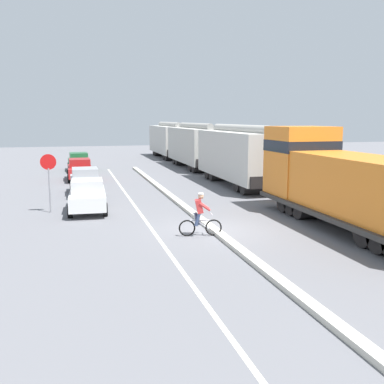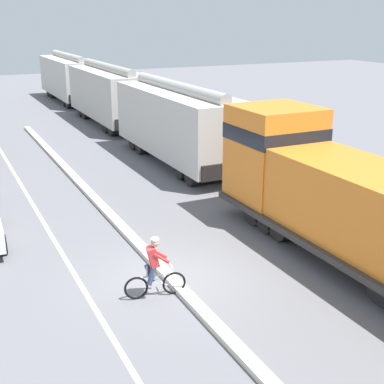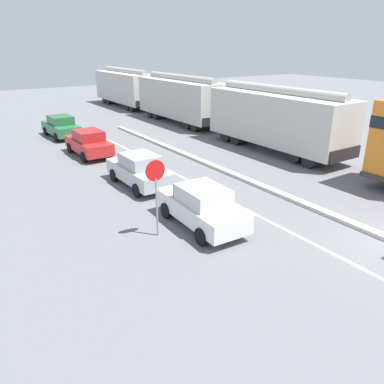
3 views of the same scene
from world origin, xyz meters
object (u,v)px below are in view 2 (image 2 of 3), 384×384
Objects in this scene: locomotive at (338,199)px; hopper_car_lead at (178,123)px; cyclist at (154,269)px; hopper_car_trailing at (69,78)px; hopper_car_middle at (109,94)px.

locomotive is 12.16m from hopper_car_lead.
locomotive is 6.39m from cyclist.
hopper_car_trailing is (0.00, 23.20, 0.00)m from hopper_car_lead.
hopper_car_lead is at bearing 90.00° from locomotive.
cyclist is (-6.31, -23.93, -1.26)m from hopper_car_middle.
locomotive is 1.10× the size of hopper_car_lead.
locomotive reaches higher than hopper_car_trailing.
hopper_car_lead is 11.60m from hopper_car_middle.
hopper_car_middle is at bearing 75.23° from cyclist.
hopper_car_trailing is (0.00, 35.36, 0.28)m from locomotive.
hopper_car_middle and hopper_car_trailing have the same top height.
hopper_car_middle is at bearing 90.00° from hopper_car_lead.
hopper_car_middle reaches higher than cyclist.
hopper_car_trailing is 6.18× the size of cyclist.
hopper_car_lead is 6.18× the size of cyclist.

